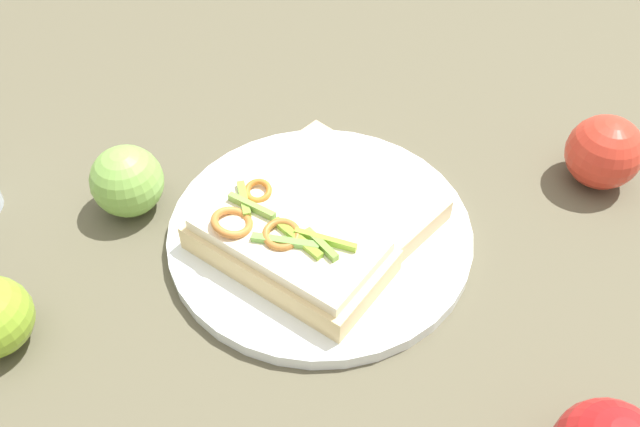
{
  "coord_description": "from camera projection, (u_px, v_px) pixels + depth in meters",
  "views": [
    {
      "loc": [
        0.34,
        0.26,
        0.49
      ],
      "look_at": [
        0.0,
        0.0,
        0.03
      ],
      "focal_mm": 38.33,
      "sensor_mm": 36.0,
      "label": 1
    }
  ],
  "objects": [
    {
      "name": "ground_plane",
      "position": [
        320.0,
        238.0,
        0.65
      ],
      "size": [
        2.0,
        2.0,
        0.0
      ],
      "primitive_type": "plane",
      "color": "brown",
      "rests_on": "ground"
    },
    {
      "name": "plate",
      "position": [
        320.0,
        233.0,
        0.65
      ],
      "size": [
        0.29,
        0.29,
        0.01
      ],
      "primitive_type": "cylinder",
      "color": "white",
      "rests_on": "ground_plane"
    },
    {
      "name": "sandwich",
      "position": [
        288.0,
        244.0,
        0.6
      ],
      "size": [
        0.1,
        0.18,
        0.05
      ],
      "rotation": [
        0.0,
        0.0,
        4.73
      ],
      "color": "beige",
      "rests_on": "plate"
    },
    {
      "name": "bread_slice_side",
      "position": [
        348.0,
        191.0,
        0.66
      ],
      "size": [
        0.11,
        0.19,
        0.02
      ],
      "primitive_type": "cube",
      "rotation": [
        0.0,
        0.0,
        4.61
      ],
      "color": "beige",
      "rests_on": "plate"
    },
    {
      "name": "apple_0",
      "position": [
        604.0,
        152.0,
        0.68
      ],
      "size": [
        0.1,
        0.1,
        0.08
      ],
      "primitive_type": "sphere",
      "rotation": [
        0.0,
        0.0,
        4.17
      ],
      "color": "red",
      "rests_on": "ground_plane"
    },
    {
      "name": "apple_1",
      "position": [
        127.0,
        181.0,
        0.66
      ],
      "size": [
        0.09,
        0.09,
        0.07
      ],
      "primitive_type": "sphere",
      "rotation": [
        0.0,
        0.0,
        4.27
      ],
      "color": "#7CB14C",
      "rests_on": "ground_plane"
    }
  ]
}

